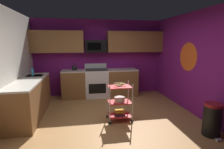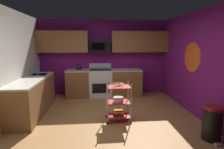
% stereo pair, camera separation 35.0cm
% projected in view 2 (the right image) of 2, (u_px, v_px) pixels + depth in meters
% --- Properties ---
extents(floor, '(4.40, 4.80, 0.04)m').
position_uv_depth(floor, '(108.00, 123.00, 4.09)').
color(floor, '#A87542').
rests_on(floor, ground).
extents(wall_back, '(4.52, 0.06, 2.60)m').
position_uv_depth(wall_back, '(104.00, 58.00, 6.24)').
color(wall_back, '#751970').
rests_on(wall_back, ground).
extents(wall_left, '(0.06, 4.80, 2.60)m').
position_uv_depth(wall_left, '(1.00, 68.00, 3.66)').
color(wall_left, silver).
rests_on(wall_left, ground).
extents(wall_right, '(0.06, 4.80, 2.60)m').
position_uv_depth(wall_right, '(205.00, 66.00, 4.05)').
color(wall_right, '#751970').
rests_on(wall_right, ground).
extents(wall_flower_decal, '(0.00, 0.76, 0.76)m').
position_uv_depth(wall_flower_decal, '(192.00, 57.00, 4.54)').
color(wall_flower_decal, '#E5591E').
extents(counter_run, '(3.47, 2.74, 0.92)m').
position_uv_depth(counter_run, '(76.00, 88.00, 5.37)').
color(counter_run, brown).
rests_on(counter_run, ground).
extents(oven_range, '(0.76, 0.65, 1.10)m').
position_uv_depth(oven_range, '(100.00, 82.00, 6.05)').
color(oven_range, white).
rests_on(oven_range, ground).
extents(upper_cabinets, '(4.40, 0.33, 0.70)m').
position_uv_depth(upper_cabinets, '(105.00, 42.00, 5.95)').
color(upper_cabinets, brown).
extents(microwave, '(0.70, 0.39, 0.40)m').
position_uv_depth(microwave, '(100.00, 46.00, 5.94)').
color(microwave, black).
extents(rolling_cart, '(0.59, 0.39, 0.91)m').
position_uv_depth(rolling_cart, '(118.00, 102.00, 4.12)').
color(rolling_cart, silver).
rests_on(rolling_cart, ground).
extents(fruit_bowl, '(0.27, 0.27, 0.07)m').
position_uv_depth(fruit_bowl, '(119.00, 84.00, 4.05)').
color(fruit_bowl, silver).
rests_on(fruit_bowl, rolling_cart).
extents(mixing_bowl_large, '(0.25, 0.25, 0.11)m').
position_uv_depth(mixing_bowl_large, '(118.00, 99.00, 4.11)').
color(mixing_bowl_large, silver).
rests_on(mixing_bowl_large, rolling_cart).
extents(book_stack, '(0.26, 0.21, 0.12)m').
position_uv_depth(book_stack, '(118.00, 113.00, 4.17)').
color(book_stack, '#1E4C8C').
rests_on(book_stack, rolling_cart).
extents(kettle, '(0.21, 0.18, 0.26)m').
position_uv_depth(kettle, '(79.00, 68.00, 5.90)').
color(kettle, black).
rests_on(kettle, counter_run).
extents(dish_soap_bottle, '(0.06, 0.06, 0.20)m').
position_uv_depth(dish_soap_bottle, '(37.00, 71.00, 5.03)').
color(dish_soap_bottle, '#2D8CBF').
rests_on(dish_soap_bottle, counter_run).
extents(trash_can, '(0.34, 0.42, 0.66)m').
position_uv_depth(trash_can, '(212.00, 123.00, 3.32)').
color(trash_can, black).
rests_on(trash_can, ground).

